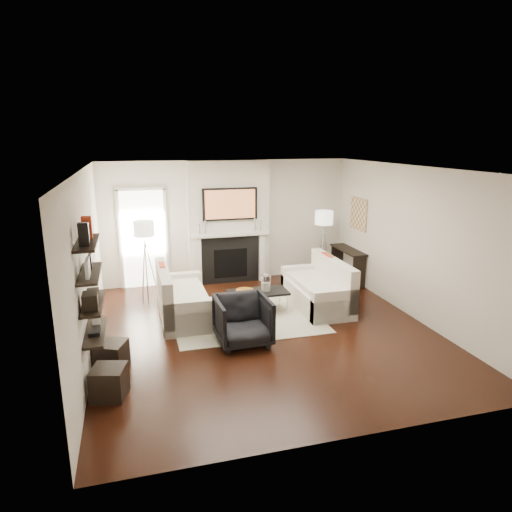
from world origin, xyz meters
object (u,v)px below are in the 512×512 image
object	(u,v)px
coffee_table	(258,292)
armchair	(243,318)
loveseat_right_base	(316,296)
ottoman_near	(111,356)
loveseat_left_base	(184,306)
lamp_left_shade	(144,229)
lamp_right_shade	(324,218)

from	to	relation	value
coffee_table	armchair	bearing A→B (deg)	-115.77
loveseat_right_base	ottoman_near	world-z (taller)	loveseat_right_base
armchair	loveseat_left_base	bearing A→B (deg)	118.53
coffee_table	armchair	xyz separation A→B (m)	(-0.58, -1.20, 0.02)
coffee_table	ottoman_near	bearing A→B (deg)	-149.49
lamp_left_shade	ottoman_near	world-z (taller)	lamp_left_shade
lamp_left_shade	ottoman_near	size ratio (longest dim) A/B	1.00
loveseat_left_base	coffee_table	size ratio (longest dim) A/B	1.64
lamp_left_shade	ottoman_near	xyz separation A→B (m)	(-0.62, -2.83, -1.25)
ottoman_near	armchair	bearing A→B (deg)	8.99
coffee_table	lamp_right_shade	distance (m)	2.71
coffee_table	ottoman_near	distance (m)	2.98
armchair	lamp_left_shade	xyz separation A→B (m)	(-1.37, 2.52, 1.03)
loveseat_right_base	coffee_table	bearing A→B (deg)	-178.84
lamp_right_shade	armchair	bearing A→B (deg)	-132.66
lamp_left_shade	coffee_table	bearing A→B (deg)	-34.26
coffee_table	armchair	distance (m)	1.33
lamp_right_shade	loveseat_right_base	bearing A→B (deg)	-116.99
loveseat_left_base	lamp_right_shade	size ratio (longest dim) A/B	4.50
loveseat_left_base	lamp_left_shade	distance (m)	1.81
loveseat_right_base	ottoman_near	size ratio (longest dim) A/B	4.50
armchair	lamp_left_shade	bearing A→B (deg)	117.04
coffee_table	lamp_right_shade	world-z (taller)	lamp_right_shade
coffee_table	lamp_right_shade	bearing A→B (deg)	38.46
loveseat_right_base	lamp_left_shade	distance (m)	3.60
loveseat_left_base	lamp_left_shade	bearing A→B (deg)	116.70
lamp_left_shade	loveseat_left_base	bearing A→B (deg)	-63.30
lamp_left_shade	ottoman_near	distance (m)	3.16
loveseat_right_base	lamp_left_shade	world-z (taller)	lamp_left_shade
ottoman_near	coffee_table	bearing A→B (deg)	30.51
loveseat_left_base	loveseat_right_base	world-z (taller)	same
ottoman_near	loveseat_left_base	bearing A→B (deg)	53.83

